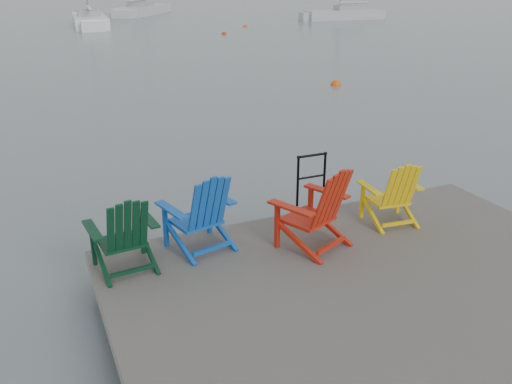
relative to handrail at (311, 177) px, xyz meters
name	(u,v)px	position (x,y,z in m)	size (l,w,h in m)	color
ground	(394,337)	(-0.25, -2.45, -1.04)	(400.00, 400.00, 0.00)	slate
dock	(397,311)	(-0.25, -2.45, -0.69)	(6.00, 5.00, 1.40)	#312D2B
handrail	(311,177)	(0.00, 0.00, 0.00)	(0.48, 0.04, 0.90)	black
chair_green	(124,233)	(-2.84, -0.63, -0.05)	(0.83, 0.78, 0.98)	black
chair_blue	(201,211)	(-1.84, -0.48, -0.01)	(0.96, 0.91, 1.05)	#1150B4
chair_red	(317,208)	(-0.48, -1.02, 0.01)	(1.07, 1.03, 1.10)	red
chair_yellow	(393,192)	(0.85, -0.82, -0.07)	(0.81, 0.76, 0.94)	yellow
sailboat_near	(90,21)	(2.08, 39.40, -0.69)	(3.09, 9.29, 12.52)	white
sailboat_mid	(143,11)	(8.89, 50.98, -0.69)	(7.84, 10.13, 14.00)	silver
sailboat_far	(343,15)	(23.78, 36.94, -0.69)	(7.08, 2.32, 9.80)	#BDBDC1
buoy_a	(336,85)	(6.96, 10.62, -1.04)	(0.39, 0.39, 0.39)	#F1540E
buoy_c	(245,27)	(13.01, 33.91, -1.04)	(0.34, 0.34, 0.34)	#ED560D
buoy_d	(224,34)	(9.55, 29.31, -1.04)	(0.32, 0.32, 0.32)	red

